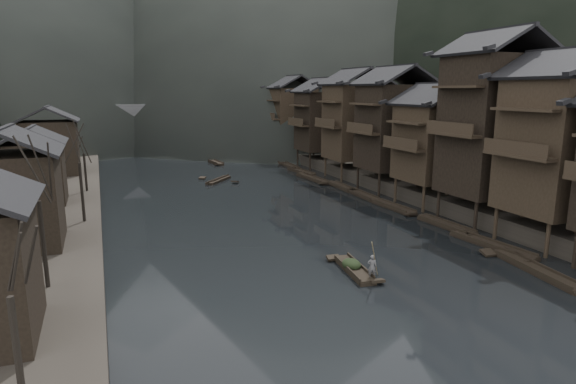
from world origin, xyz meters
TOP-DOWN VIEW (x-y plane):
  - water at (0.00, 0.00)m, footprint 300.00×300.00m
  - right_bank at (35.00, 40.00)m, footprint 40.00×200.00m
  - stilt_houses at (17.28, 19.05)m, footprint 9.00×67.60m
  - left_houses at (-20.50, 20.12)m, footprint 8.10×53.20m
  - bare_trees at (-17.00, 8.36)m, footprint 3.49×41.50m
  - moored_sampans at (12.08, 20.79)m, footprint 3.33×60.77m
  - midriver_boats at (0.99, 52.22)m, footprint 14.09×43.87m
  - stone_bridge at (-0.00, 72.00)m, footprint 40.00×6.00m
  - hero_sampan at (0.21, -0.79)m, footprint 1.72×5.42m
  - cargo_heap at (0.18, -0.54)m, footprint 1.18×1.54m
  - boatman at (0.45, -2.64)m, footprint 0.67×0.57m
  - bamboo_pole at (0.65, -2.64)m, footprint 1.92×2.13m

SIDE VIEW (x-z plane):
  - water at x=0.00m, z-range 0.00..0.00m
  - moored_sampans at x=12.08m, z-range -0.03..0.44m
  - hero_sampan at x=0.21m, z-range -0.02..0.42m
  - midriver_boats at x=0.99m, z-range -0.02..0.43m
  - cargo_heap at x=0.18m, z-range 0.44..1.15m
  - right_bank at x=35.00m, z-range 0.00..1.80m
  - boatman at x=0.45m, z-range 0.44..1.98m
  - bamboo_pole at x=0.65m, z-range 1.98..5.35m
  - stone_bridge at x=0.00m, z-range 0.61..9.61m
  - left_houses at x=-20.50m, z-range 1.30..10.02m
  - bare_trees at x=-17.00m, z-range 2.61..9.59m
  - stilt_houses at x=17.28m, z-range 0.53..17.47m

